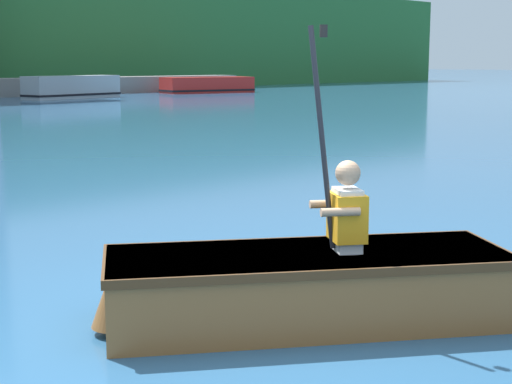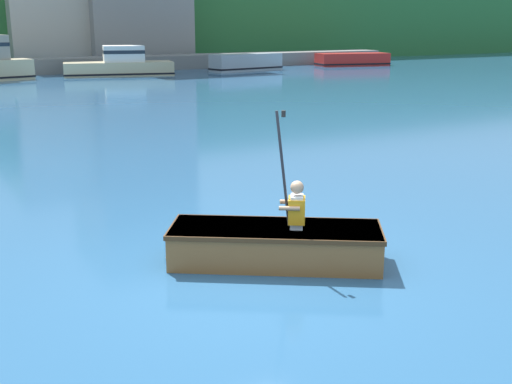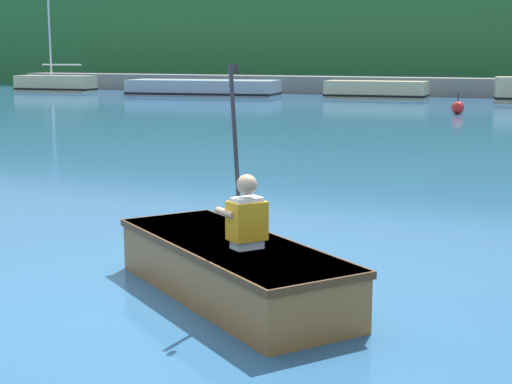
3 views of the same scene
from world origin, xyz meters
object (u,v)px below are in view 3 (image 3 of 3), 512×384
object	(u,v)px
moored_boat_dock_east_inner	(376,90)
channel_buoy	(458,108)
rowboat_foreground	(229,265)
person_paddler	(246,214)
moored_boat_dock_west_end	(55,84)
moored_boat_dock_center_far	(203,88)

from	to	relation	value
moored_boat_dock_east_inner	channel_buoy	xyz separation A→B (m)	(5.38, -8.33, -0.16)
rowboat_foreground	person_paddler	world-z (taller)	person_paddler
moored_boat_dock_west_end	moored_boat_dock_east_inner	distance (m)	18.17
rowboat_foreground	person_paddler	xyz separation A→B (m)	(0.24, -0.17, 0.50)
moored_boat_dock_west_end	person_paddler	xyz separation A→B (m)	(25.94, -29.57, 0.34)
moored_boat_dock_west_end	moored_boat_dock_center_far	distance (m)	9.64
moored_boat_dock_east_inner	person_paddler	size ratio (longest dim) A/B	3.26
moored_boat_dock_east_inner	person_paddler	distance (m)	31.49
moored_boat_dock_west_end	channel_buoy	bearing A→B (deg)	-17.45
channel_buoy	moored_boat_dock_center_far	bearing A→B (deg)	153.47
moored_boat_dock_west_end	moored_boat_dock_east_inner	size ratio (longest dim) A/B	1.11
moored_boat_dock_east_inner	person_paddler	world-z (taller)	person_paddler
rowboat_foreground	person_paddler	distance (m)	0.58
moored_boat_dock_west_end	moored_boat_dock_center_far	size ratio (longest dim) A/B	0.69
moored_boat_dock_west_end	channel_buoy	distance (m)	24.66
moored_boat_dock_west_end	rowboat_foreground	world-z (taller)	moored_boat_dock_west_end
moored_boat_dock_center_far	rowboat_foreground	xyz separation A→B (m)	(16.07, -28.94, -0.09)
moored_boat_dock_east_inner	moored_boat_dock_west_end	bearing A→B (deg)	-177.04
moored_boat_dock_west_end	rowboat_foreground	bearing A→B (deg)	-48.85
moored_boat_dock_center_far	moored_boat_dock_east_inner	world-z (taller)	moored_boat_dock_east_inner
moored_boat_dock_east_inner	moored_boat_dock_center_far	bearing A→B (deg)	-170.69
moored_boat_dock_west_end	person_paddler	bearing A→B (deg)	-48.74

